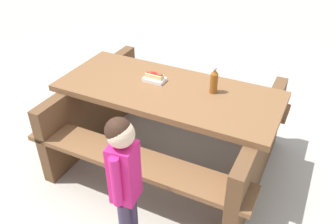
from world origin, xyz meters
TOP-DOWN VIEW (x-y plane):
  - ground_plane at (0.00, 0.00)m, footprint 30.00×30.00m
  - picnic_table at (0.00, 0.00)m, footprint 2.14×1.88m
  - soda_bottle at (-0.30, -0.20)m, footprint 0.06×0.06m
  - hotdog_tray at (0.17, -0.01)m, footprint 0.20×0.16m
  - child_in_coat at (-0.44, 0.84)m, footprint 0.20×0.25m

SIDE VIEW (x-z plane):
  - ground_plane at x=0.00m, z-range 0.00..0.00m
  - picnic_table at x=0.00m, z-range 0.07..0.82m
  - child_in_coat at x=-0.44m, z-range 0.15..1.23m
  - hotdog_tray at x=0.17m, z-range 0.74..0.82m
  - soda_bottle at x=-0.30m, z-range 0.74..0.96m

